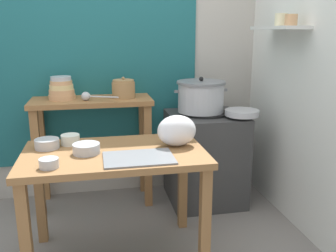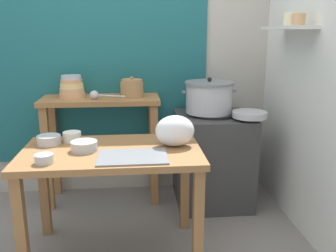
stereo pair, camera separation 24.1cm
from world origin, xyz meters
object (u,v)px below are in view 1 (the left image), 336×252
(clay_pot, at_px, (124,89))
(steamer_pot, at_px, (201,96))
(wide_pan, at_px, (242,113))
(prep_bowl_3, at_px, (86,148))
(plastic_bag, at_px, (177,131))
(prep_bowl_4, at_px, (175,131))
(prep_bowl_2, at_px, (47,143))
(serving_tray, at_px, (139,158))
(stove_block, at_px, (205,157))
(bowl_stack_enamel, at_px, (62,89))
(prep_table, at_px, (115,168))
(back_shelf_table, at_px, (93,125))
(prep_bowl_0, at_px, (49,163))
(ladle, at_px, (87,96))
(prep_bowl_1, at_px, (70,139))

(clay_pot, bearing_deg, steamer_pot, -10.03)
(wide_pan, xyz_separation_m, prep_bowl_3, (-1.20, -0.53, -0.05))
(plastic_bag, distance_m, prep_bowl_4, 0.23)
(clay_pot, height_order, plastic_bag, clay_pot)
(wide_pan, bearing_deg, prep_bowl_2, -165.42)
(serving_tray, bearing_deg, stove_block, 52.45)
(serving_tray, relative_size, prep_bowl_3, 2.48)
(stove_block, xyz_separation_m, bowl_stack_enamel, (-1.15, 0.16, 0.60))
(prep_table, relative_size, back_shelf_table, 1.15)
(bowl_stack_enamel, height_order, prep_bowl_2, bowl_stack_enamel)
(serving_tray, distance_m, prep_bowl_0, 0.49)
(clay_pot, relative_size, prep_bowl_3, 1.17)
(stove_block, bearing_deg, plastic_bag, -120.81)
(steamer_pot, relative_size, prep_bowl_0, 4.31)
(plastic_bag, bearing_deg, bowl_stack_enamel, 132.42)
(ladle, bearing_deg, back_shelf_table, 70.31)
(back_shelf_table, height_order, prep_bowl_1, back_shelf_table)
(prep_bowl_0, bearing_deg, back_shelf_table, 77.62)
(bowl_stack_enamel, distance_m, prep_bowl_1, 0.70)
(prep_bowl_3, bearing_deg, clay_pot, 70.59)
(prep_table, xyz_separation_m, steamer_pot, (0.75, 0.72, 0.30))
(prep_bowl_0, bearing_deg, steamer_pot, 40.02)
(stove_block, relative_size, prep_bowl_0, 7.53)
(serving_tray, distance_m, prep_bowl_3, 0.33)
(prep_bowl_0, bearing_deg, prep_bowl_4, 30.39)
(serving_tray, bearing_deg, wide_pan, 36.97)
(prep_bowl_2, bearing_deg, prep_bowl_4, 7.40)
(prep_bowl_1, height_order, prep_bowl_3, prep_bowl_1)
(back_shelf_table, xyz_separation_m, bowl_stack_enamel, (-0.23, 0.03, 0.30))
(prep_bowl_0, distance_m, prep_bowl_3, 0.28)
(stove_block, xyz_separation_m, ladle, (-0.95, 0.05, 0.55))
(bowl_stack_enamel, xyz_separation_m, prep_bowl_3, (0.19, -0.86, -0.23))
(steamer_pot, distance_m, prep_bowl_2, 1.30)
(steamer_pot, height_order, prep_bowl_3, steamer_pot)
(bowl_stack_enamel, height_order, ladle, bowl_stack_enamel)
(back_shelf_table, height_order, serving_tray, back_shelf_table)
(stove_block, bearing_deg, back_shelf_table, 171.97)
(prep_table, distance_m, steamer_pot, 1.08)
(ladle, relative_size, prep_bowl_2, 1.90)
(serving_tray, bearing_deg, clay_pot, 89.84)
(ladle, relative_size, serving_tray, 0.71)
(prep_bowl_4, bearing_deg, wide_pan, 23.82)
(wide_pan, xyz_separation_m, prep_bowl_4, (-0.60, -0.27, -0.05))
(prep_table, distance_m, plastic_bag, 0.45)
(stove_block, bearing_deg, ladle, 177.06)
(prep_bowl_1, bearing_deg, back_shelf_table, 77.59)
(serving_tray, distance_m, plastic_bag, 0.35)
(bowl_stack_enamel, height_order, serving_tray, bowl_stack_enamel)
(stove_block, xyz_separation_m, wide_pan, (0.24, -0.18, 0.42))
(prep_bowl_1, height_order, prep_bowl_2, prep_bowl_1)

